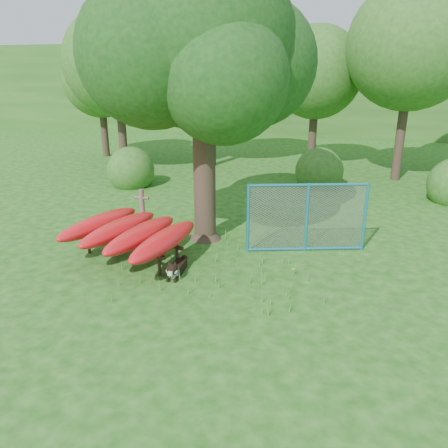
% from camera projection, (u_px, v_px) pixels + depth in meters
% --- Properties ---
extents(ground, '(80.00, 80.00, 0.00)m').
position_uv_depth(ground, '(200.00, 289.00, 8.87)').
color(ground, '#174E0F').
rests_on(ground, ground).
extents(oak_tree, '(5.23, 4.75, 6.98)m').
position_uv_depth(oak_tree, '(201.00, 49.00, 10.03)').
color(oak_tree, '#35261D').
rests_on(oak_tree, ground).
extents(wooden_post, '(0.38, 0.13, 1.40)m').
position_uv_depth(wooden_post, '(143.00, 214.00, 11.08)').
color(wooden_post, brown).
rests_on(wooden_post, ground).
extents(kayak_rack, '(3.10, 3.35, 0.90)m').
position_uv_depth(kayak_rack, '(130.00, 232.00, 10.03)').
color(kayak_rack, black).
rests_on(kayak_rack, ground).
extents(husky_dog, '(0.27, 1.00, 0.44)m').
position_uv_depth(husky_dog, '(176.00, 268.00, 9.40)').
color(husky_dog, black).
rests_on(husky_dog, ground).
extents(fence_section, '(2.82, 0.88, 2.83)m').
position_uv_depth(fence_section, '(307.00, 218.00, 10.47)').
color(fence_section, teal).
rests_on(fence_section, ground).
extents(wildflower_clump, '(0.09, 0.09, 0.20)m').
position_uv_depth(wildflower_clump, '(293.00, 270.00, 9.35)').
color(wildflower_clump, '#4A9430').
rests_on(wildflower_clump, ground).
extents(bg_tree_a, '(4.40, 4.40, 6.70)m').
position_uv_depth(bg_tree_a, '(117.00, 63.00, 18.01)').
color(bg_tree_a, '#35261D').
rests_on(bg_tree_a, ground).
extents(bg_tree_b, '(5.20, 5.20, 8.22)m').
position_uv_depth(bg_tree_b, '(211.00, 36.00, 18.69)').
color(bg_tree_b, '#35261D').
rests_on(bg_tree_b, ground).
extents(bg_tree_c, '(4.00, 4.00, 6.12)m').
position_uv_depth(bg_tree_c, '(317.00, 73.00, 19.10)').
color(bg_tree_c, '#35261D').
rests_on(bg_tree_c, ground).
extents(bg_tree_d, '(4.80, 4.80, 7.50)m').
position_uv_depth(bg_tree_d, '(412.00, 45.00, 16.16)').
color(bg_tree_d, '#35261D').
rests_on(bg_tree_d, ground).
extents(bg_tree_f, '(3.60, 3.60, 5.55)m').
position_uv_depth(bg_tree_f, '(100.00, 81.00, 21.57)').
color(bg_tree_f, '#35261D').
rests_on(bg_tree_f, ground).
extents(shrub_left, '(1.80, 1.80, 1.80)m').
position_uv_depth(shrub_left, '(132.00, 186.00, 16.86)').
color(shrub_left, '#295D1E').
rests_on(shrub_left, ground).
extents(shrub_mid, '(1.80, 1.80, 1.80)m').
position_uv_depth(shrub_mid, '(318.00, 187.00, 16.67)').
color(shrub_mid, '#295D1E').
rests_on(shrub_mid, ground).
extents(wooded_hillside, '(80.00, 12.00, 6.00)m').
position_uv_depth(wooded_hillside, '(304.00, 88.00, 33.55)').
color(wooded_hillside, '#295D1E').
rests_on(wooded_hillside, ground).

